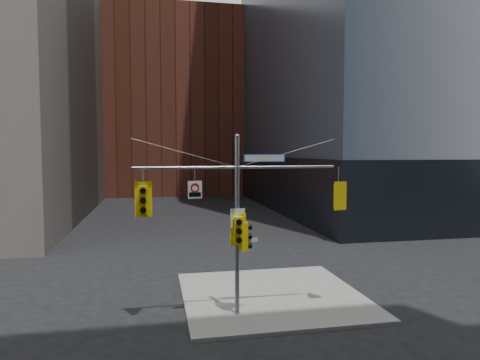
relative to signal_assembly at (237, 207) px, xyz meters
name	(u,v)px	position (x,y,z in m)	size (l,w,h in m)	color
ground	(248,338)	(0.00, -1.99, -4.42)	(160.00, 160.00, 0.00)	black
sidewalk_corner	(272,295)	(2.00, 2.01, -4.34)	(8.00, 8.00, 0.15)	gray
podium_ne	(416,181)	(28.00, 30.01, -1.42)	(36.40, 36.40, 6.00)	black
brick_midrise	(173,107)	(0.00, 56.01, 9.58)	(26.00, 20.00, 28.00)	brown
signal_assembly	(237,207)	(0.00, 0.00, 0.00)	(8.00, 0.80, 7.30)	gray
traffic_light_west_arm	(143,200)	(-3.60, 0.01, 0.38)	(0.64, 0.50, 1.35)	yellow
traffic_light_east_arm	(338,196)	(4.25, 0.00, 0.38)	(0.56, 0.47, 1.17)	yellow
traffic_light_pole_side	(245,236)	(0.33, 0.01, -1.17)	(0.43, 0.37, 1.13)	yellow
traffic_light_pole_front	(239,230)	(0.00, -0.27, -0.86)	(0.62, 0.51, 1.30)	yellow
street_sign_blade	(264,158)	(1.10, 0.00, 1.93)	(1.67, 0.19, 0.33)	#11469C
regulatory_sign_arm	(195,189)	(-1.66, -0.02, 0.75)	(0.55, 0.09, 0.68)	silver
regulatory_sign_pole	(238,219)	(0.00, -0.11, -0.43)	(0.58, 0.10, 0.76)	silver
street_blade_ew	(248,240)	(0.45, 0.01, -1.32)	(0.80, 0.08, 0.16)	silver
street_blade_ns	(235,245)	(0.00, 0.46, -1.59)	(0.04, 0.67, 0.13)	#145926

